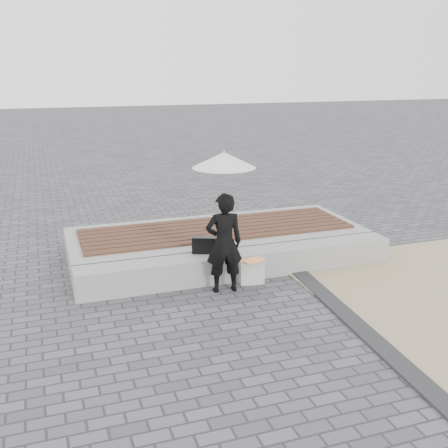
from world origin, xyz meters
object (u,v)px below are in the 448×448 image
Objects in this scene: woman at (224,243)px; parasol at (224,160)px; handbag at (204,245)px; canvas_tote at (252,271)px; seating_ledge at (242,264)px.

woman is 1.18m from parasol.
handbag reaches higher than canvas_tote.
woman reaches higher than seating_ledge.
canvas_tote is (0.47, 0.12, -1.71)m from parasol.
woman is (-0.44, -0.44, 0.52)m from seating_ledge.
canvas_tote is at bearing -160.02° from woman.
parasol is 3.08× the size of handbag.
handbag is 0.95× the size of canvas_tote.
handbag is (-0.12, 0.56, -0.19)m from woman.
canvas_tote is at bearing 13.76° from parasol.
parasol is 1.49m from handbag.
seating_ledge is 1.81m from parasol.
parasol is 1.78m from canvas_tote.
handbag is (-0.56, 0.12, 0.33)m from seating_ledge.
seating_ledge is 13.98× the size of handbag.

